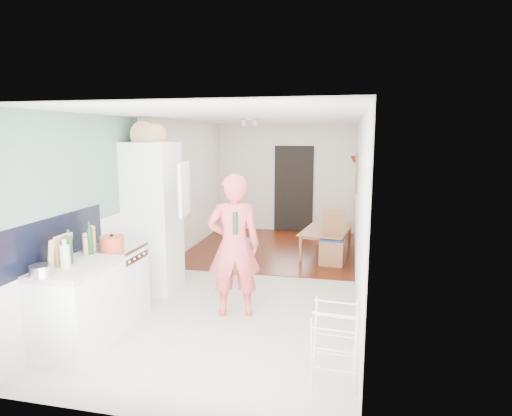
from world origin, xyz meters
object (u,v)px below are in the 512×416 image
at_px(person, 234,233).
at_px(dining_chair, 332,238).
at_px(stool, 241,261).
at_px(drying_rack, 334,347).
at_px(dining_table, 328,244).

distance_m(person, dining_chair, 2.70).
bearing_deg(person, stool, -95.47).
relative_size(person, drying_rack, 2.77).
bearing_deg(person, dining_table, -125.80).
relative_size(person, stool, 5.35).
xyz_separation_m(dining_chair, drying_rack, (0.18, -3.72, -0.10)).
xyz_separation_m(person, stool, (-0.32, 1.61, -0.86)).
relative_size(dining_chair, drying_rack, 1.25).
distance_m(person, stool, 1.85).
bearing_deg(dining_chair, drying_rack, -83.48).
distance_m(person, drying_rack, 1.98).
relative_size(stool, drying_rack, 0.52).
distance_m(dining_table, dining_chair, 0.65).
bearing_deg(drying_rack, stool, 123.10).
height_order(dining_chair, stool, dining_chair).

